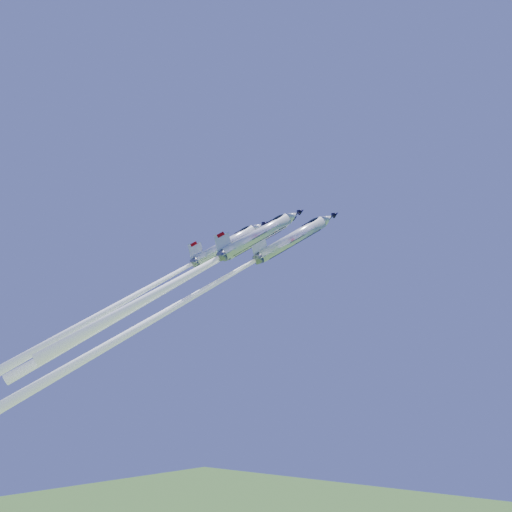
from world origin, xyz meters
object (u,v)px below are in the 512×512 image
Objects in this scene: jet_right at (187,275)px; jet_slot at (133,297)px; jet_left at (171,287)px; jet_lead at (166,312)px.

jet_right reaches higher than jet_slot.
jet_slot is (0.38, -8.35, -2.78)m from jet_left.
jet_left is 8.81m from jet_slot.
jet_right is 10.43m from jet_slot.
jet_left is (-3.51, 4.25, 5.00)m from jet_lead.
jet_lead is 1.35× the size of jet_slot.
jet_lead reaches higher than jet_slot.
jet_right is at bearing 46.93° from jet_slot.
jet_right is at bearing 3.78° from jet_left.
jet_lead is at bearing 87.91° from jet_slot.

